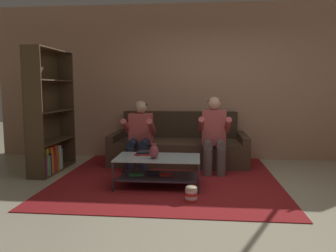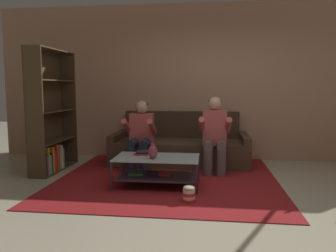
% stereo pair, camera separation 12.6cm
% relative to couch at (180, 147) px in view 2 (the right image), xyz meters
% --- Properties ---
extents(ground, '(16.80, 16.80, 0.00)m').
position_rel_couch_xyz_m(ground, '(0.61, -1.96, -0.29)').
color(ground, '#B0AA8E').
extents(back_partition, '(8.40, 0.12, 2.90)m').
position_rel_couch_xyz_m(back_partition, '(0.61, 0.50, 1.16)').
color(back_partition, tan).
rests_on(back_partition, ground).
extents(couch, '(2.38, 0.99, 0.90)m').
position_rel_couch_xyz_m(couch, '(0.00, 0.00, 0.00)').
color(couch, '#443224').
rests_on(couch, ground).
extents(person_seated_left, '(0.50, 0.58, 1.13)m').
position_rel_couch_xyz_m(person_seated_left, '(-0.60, -0.59, 0.33)').
color(person_seated_left, '#1C2234').
rests_on(person_seated_left, ground).
extents(person_seated_right, '(0.50, 0.58, 1.20)m').
position_rel_couch_xyz_m(person_seated_right, '(0.60, -0.58, 0.36)').
color(person_seated_right, '#5D4E4B').
rests_on(person_seated_right, ground).
extents(coffee_table, '(1.13, 0.62, 0.41)m').
position_rel_couch_xyz_m(coffee_table, '(-0.20, -1.46, -0.01)').
color(coffee_table, '#AAC0BF').
rests_on(coffee_table, ground).
extents(area_rug, '(3.18, 3.40, 0.01)m').
position_rel_couch_xyz_m(area_rug, '(-0.09, -0.86, -0.28)').
color(area_rug, maroon).
rests_on(area_rug, ground).
extents(vase, '(0.12, 0.12, 0.20)m').
position_rel_couch_xyz_m(vase, '(-0.23, -1.59, 0.22)').
color(vase, brown).
rests_on(vase, coffee_table).
extents(book_stack, '(0.25, 0.18, 0.05)m').
position_rel_couch_xyz_m(book_stack, '(-0.40, -1.34, 0.15)').
color(book_stack, red).
rests_on(book_stack, coffee_table).
extents(bookshelf, '(0.31, 1.15, 1.95)m').
position_rel_couch_xyz_m(bookshelf, '(-2.05, -0.81, 0.45)').
color(bookshelf, '#4A3723').
rests_on(bookshelf, ground).
extents(popcorn_tub, '(0.15, 0.15, 0.20)m').
position_rel_couch_xyz_m(popcorn_tub, '(0.28, -2.03, -0.19)').
color(popcorn_tub, red).
rests_on(popcorn_tub, ground).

